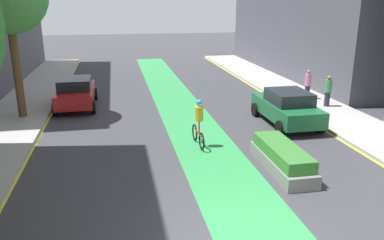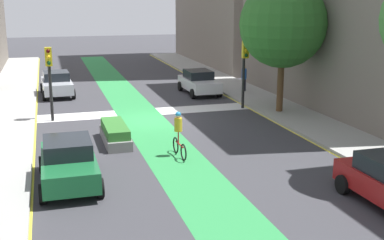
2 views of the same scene
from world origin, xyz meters
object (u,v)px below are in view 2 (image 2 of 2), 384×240
at_px(traffic_signal_near_right, 49,70).
at_px(car_white_left_near, 199,82).
at_px(car_green_right_far, 68,162).
at_px(cyclist_in_lane, 179,133).
at_px(street_tree_near, 283,24).
at_px(median_planter, 115,134).
at_px(car_silver_right_near, 57,84).
at_px(traffic_signal_near_left, 245,62).
at_px(pedestrian_sidewalk_left_a, 244,78).

xyz_separation_m(traffic_signal_near_right, car_white_left_near, (-9.61, -5.17, -1.92)).
xyz_separation_m(car_white_left_near, car_green_right_far, (9.22, 14.63, 0.00)).
bearing_deg(cyclist_in_lane, street_tree_near, -141.61).
bearing_deg(cyclist_in_lane, median_planter, -50.28).
height_order(cyclist_in_lane, street_tree_near, street_tree_near).
bearing_deg(car_silver_right_near, cyclist_in_lane, 106.71).
distance_m(traffic_signal_near_left, car_green_right_far, 14.24).
relative_size(car_silver_right_near, pedestrian_sidewalk_left_a, 2.48).
distance_m(traffic_signal_near_left, street_tree_near, 3.14).
bearing_deg(median_planter, car_white_left_near, -124.96).
xyz_separation_m(car_green_right_far, median_planter, (-2.23, -4.63, -0.40)).
bearing_deg(car_silver_right_near, street_tree_near, 142.92).
relative_size(traffic_signal_near_right, car_white_left_near, 0.91).
bearing_deg(car_green_right_far, cyclist_in_lane, -156.52).
bearing_deg(street_tree_near, cyclist_in_lane, 38.39).
relative_size(car_green_right_far, median_planter, 1.27).
distance_m(car_white_left_near, street_tree_near, 8.41).
distance_m(traffic_signal_near_right, car_green_right_far, 9.66).
relative_size(car_green_right_far, street_tree_near, 0.59).
xyz_separation_m(traffic_signal_near_left, cyclist_in_lane, (5.92, 7.60, -1.78)).
height_order(car_white_left_near, street_tree_near, street_tree_near).
height_order(traffic_signal_near_right, cyclist_in_lane, traffic_signal_near_right).
bearing_deg(cyclist_in_lane, traffic_signal_near_right, -57.18).
relative_size(street_tree_near, median_planter, 2.15).
xyz_separation_m(car_silver_right_near, median_planter, (-2.18, 12.02, -0.40)).
bearing_deg(cyclist_in_lane, car_silver_right_near, -73.29).
height_order(pedestrian_sidewalk_left_a, street_tree_near, street_tree_near).
relative_size(car_green_right_far, pedestrian_sidewalk_left_a, 2.44).
xyz_separation_m(car_silver_right_near, street_tree_near, (-11.76, 8.89, 4.11)).
relative_size(cyclist_in_lane, median_planter, 0.56).
bearing_deg(pedestrian_sidewalk_left_a, street_tree_near, 86.08).
distance_m(car_silver_right_near, street_tree_near, 15.31).
bearing_deg(car_white_left_near, pedestrian_sidewalk_left_a, 169.61).
xyz_separation_m(cyclist_in_lane, street_tree_near, (-7.35, -5.82, 3.94)).
relative_size(car_silver_right_near, car_green_right_far, 1.02).
bearing_deg(median_planter, traffic_signal_near_left, -148.93).
bearing_deg(car_silver_right_near, median_planter, 100.30).
height_order(traffic_signal_near_left, car_green_right_far, traffic_signal_near_left).
xyz_separation_m(car_white_left_near, cyclist_in_lane, (4.76, 12.69, 0.17)).
height_order(traffic_signal_near_right, traffic_signal_near_left, traffic_signal_near_left).
distance_m(traffic_signal_near_left, car_white_left_near, 5.57).
distance_m(traffic_signal_near_right, car_white_left_near, 11.08).
bearing_deg(street_tree_near, car_green_right_far, 33.31).
relative_size(car_silver_right_near, median_planter, 1.29).
relative_size(car_silver_right_near, car_white_left_near, 1.01).
bearing_deg(traffic_signal_near_left, car_white_left_near, -77.13).
xyz_separation_m(pedestrian_sidewalk_left_a, median_planter, (10.01, 9.45, -0.63)).
height_order(traffic_signal_near_left, car_silver_right_near, traffic_signal_near_left).
relative_size(car_silver_right_near, street_tree_near, 0.60).
height_order(traffic_signal_near_right, car_white_left_near, traffic_signal_near_right).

